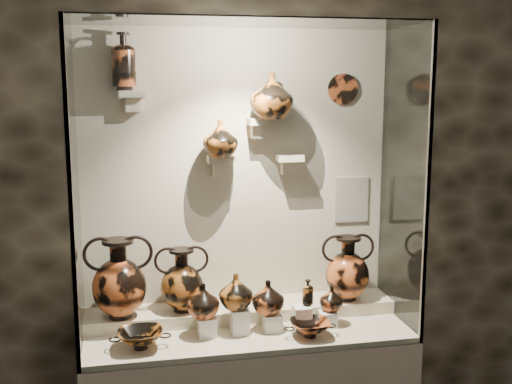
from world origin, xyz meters
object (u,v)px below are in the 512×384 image
(amphora_left, at_px, (119,278))
(kylix_left, at_px, (140,337))
(jug_e, at_px, (331,299))
(kylix_right, at_px, (310,327))
(jug_a, at_px, (203,301))
(lekythos_tall, at_px, (124,58))
(ovoid_vase_b, at_px, (272,96))
(jug_b, at_px, (236,291))
(ovoid_vase_a, at_px, (220,139))
(amphora_mid, at_px, (182,280))
(amphora_right, at_px, (347,268))
(lekythos_small, at_px, (308,291))
(jug_c, at_px, (268,297))

(amphora_left, height_order, kylix_left, amphora_left)
(jug_e, xyz_separation_m, kylix_right, (-0.16, -0.13, -0.09))
(jug_a, xyz_separation_m, lekythos_tall, (-0.35, 0.27, 1.21))
(amphora_left, bearing_deg, kylix_right, -28.11)
(jug_e, xyz_separation_m, ovoid_vase_b, (-0.28, 0.21, 1.06))
(jug_b, height_order, ovoid_vase_a, ovoid_vase_a)
(jug_e, bearing_deg, amphora_mid, 170.04)
(jug_e, bearing_deg, jug_b, -176.34)
(amphora_right, height_order, kylix_left, amphora_right)
(lekythos_small, relative_size, lekythos_tall, 0.48)
(amphora_mid, xyz_separation_m, kylix_left, (-0.23, -0.29, -0.19))
(jug_a, height_order, lekythos_tall, lekythos_tall)
(amphora_mid, relative_size, ovoid_vase_b, 1.44)
(ovoid_vase_a, bearing_deg, lekythos_small, -32.27)
(amphora_left, distance_m, ovoid_vase_a, 0.89)
(lekythos_small, bearing_deg, jug_c, -173.93)
(lekythos_tall, bearing_deg, amphora_mid, 2.33)
(jug_c, distance_m, jug_e, 0.35)
(amphora_right, xyz_separation_m, ovoid_vase_b, (-0.43, 0.03, 0.95))
(jug_e, relative_size, ovoid_vase_a, 0.68)
(amphora_right, distance_m, ovoid_vase_b, 1.05)
(amphora_left, relative_size, jug_c, 2.37)
(jug_c, xyz_separation_m, jug_e, (0.35, 0.00, -0.03))
(jug_a, distance_m, lekythos_tall, 1.29)
(jug_b, height_order, kylix_right, jug_b)
(lekythos_small, xyz_separation_m, ovoid_vase_b, (-0.15, 0.21, 1.01))
(amphora_mid, relative_size, jug_c, 1.94)
(jug_e, relative_size, kylix_right, 0.51)
(amphora_right, relative_size, jug_b, 1.99)
(jug_c, bearing_deg, kylix_left, -178.29)
(jug_c, bearing_deg, jug_b, 172.84)
(jug_b, bearing_deg, ovoid_vase_a, 76.58)
(lekythos_tall, bearing_deg, jug_c, -2.90)
(amphora_left, distance_m, jug_b, 0.61)
(ovoid_vase_b, bearing_deg, jug_e, -31.68)
(ovoid_vase_a, height_order, ovoid_vase_b, ovoid_vase_b)
(jug_c, bearing_deg, kylix_right, -42.05)
(jug_a, relative_size, jug_b, 0.96)
(jug_c, xyz_separation_m, kylix_right, (0.19, -0.13, -0.13))
(kylix_right, relative_size, ovoid_vase_b, 1.08)
(jug_b, height_order, lekythos_small, jug_b)
(jug_c, height_order, ovoid_vase_a, ovoid_vase_a)
(jug_b, bearing_deg, lekythos_tall, 130.93)
(jug_e, distance_m, lekythos_tall, 1.65)
(jug_e, height_order, ovoid_vase_b, ovoid_vase_b)
(kylix_left, xyz_separation_m, kylix_right, (0.85, -0.03, -0.00))
(jug_b, xyz_separation_m, ovoid_vase_a, (-0.04, 0.23, 0.76))
(amphora_right, xyz_separation_m, kylix_left, (-1.16, -0.28, -0.20))
(jug_c, height_order, kylix_left, jug_c)
(jug_e, height_order, ovoid_vase_a, ovoid_vase_a)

